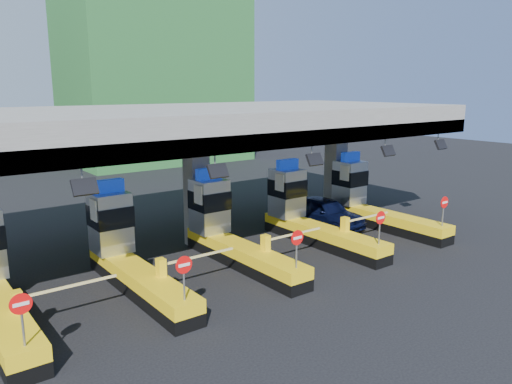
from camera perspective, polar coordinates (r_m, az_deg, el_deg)
ground at (r=23.70m, az=-2.91°, el=-7.79°), size 120.00×120.00×0.00m
toll_canopy at (r=24.81m, az=-6.83°, el=7.55°), size 28.00×12.09×7.00m
toll_lane_left at (r=21.25m, az=-14.66°, el=-6.55°), size 4.43×8.00×4.16m
toll_lane_center at (r=23.49m, az=-3.32°, el=-4.40°), size 4.43×8.00×4.16m
toll_lane_right at (r=26.49m, az=5.70°, el=-2.54°), size 4.43×8.00×4.16m
toll_lane_far_right at (r=30.03m, az=12.72°, el=-1.05°), size 4.43×8.00×4.16m
bg_building_scaffold at (r=56.43m, az=-11.77°, el=17.82°), size 18.00×12.00×28.00m
van at (r=29.32m, az=7.89°, el=-2.26°), size 2.31×5.16×1.72m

